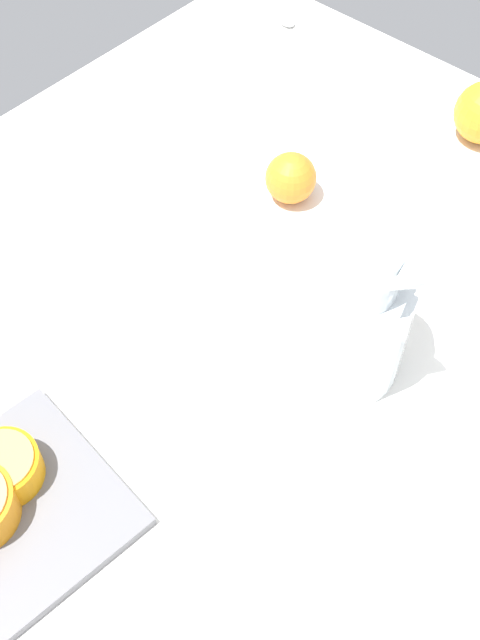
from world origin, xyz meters
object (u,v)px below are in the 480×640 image
at_px(juice_pitcher, 346,320).
at_px(orange_half_0, 3,468).
at_px(loose_orange_1, 291,178).
at_px(spoon, 275,11).

relative_size(juice_pitcher, orange_half_0, 2.69).
height_order(juice_pitcher, loose_orange_1, juice_pitcher).
bearing_deg(juice_pitcher, loose_orange_1, 51.66).
distance_m(orange_half_0, loose_orange_1, 0.51).
distance_m(juice_pitcher, spoon, 0.70).
height_order(orange_half_0, loose_orange_1, loose_orange_1).
relative_size(loose_orange_1, spoon, 0.43).
relative_size(orange_half_0, spoon, 0.49).
relative_size(juice_pitcher, loose_orange_1, 3.04).
bearing_deg(loose_orange_1, juice_pitcher, -128.34).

